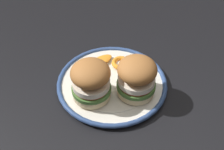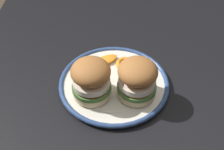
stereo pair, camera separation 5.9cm
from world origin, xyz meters
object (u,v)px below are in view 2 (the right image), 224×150
at_px(dining_table, 122,103).
at_px(sandwich_half_left, 135,79).
at_px(dinner_plate, 112,84).
at_px(sandwich_half_right, 89,79).

bearing_deg(dining_table, sandwich_half_left, -158.42).
height_order(dinner_plate, sandwich_half_right, sandwich_half_right).
bearing_deg(sandwich_half_left, dinner_plate, 56.07).
distance_m(sandwich_half_left, sandwich_half_right, 0.11).
relative_size(dinner_plate, sandwich_half_right, 2.40).
xyz_separation_m(dining_table, sandwich_half_right, (-0.08, 0.08, 0.18)).
relative_size(dining_table, sandwich_half_right, 10.87).
distance_m(dinner_plate, sandwich_half_right, 0.09).
bearing_deg(sandwich_half_left, dining_table, 21.58).
height_order(dining_table, sandwich_half_right, sandwich_half_right).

